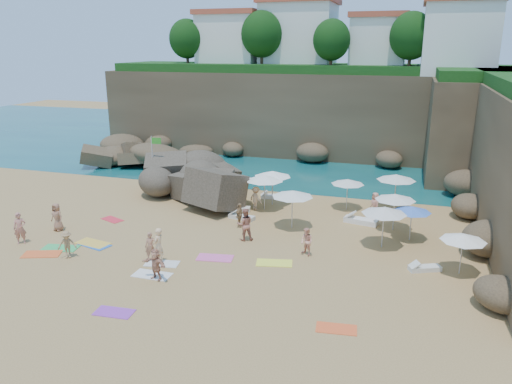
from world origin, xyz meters
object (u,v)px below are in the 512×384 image
(person_stand_2, at_px, (256,198))
(person_stand_5, at_px, (232,182))
(parasol_1, at_px, (265,178))
(parasol_2, at_px, (395,197))
(parasol_0, at_px, (234,177))
(person_stand_1, at_px, (245,224))
(person_stand_4, at_px, (375,204))
(person_stand_6, at_px, (158,246))
(rock_outcrop, at_px, (192,195))
(lounger_0, at_px, (236,209))
(person_stand_0, at_px, (20,228))
(flag_pole, at_px, (154,156))
(person_stand_3, at_px, (239,215))

(person_stand_2, height_order, person_stand_5, person_stand_2)
(parasol_1, bearing_deg, parasol_2, -9.93)
(parasol_0, distance_m, person_stand_1, 6.38)
(parasol_2, height_order, person_stand_5, parasol_2)
(person_stand_4, xyz_separation_m, person_stand_6, (-9.78, -10.56, 0.13))
(rock_outcrop, bearing_deg, lounger_0, -28.97)
(parasol_2, relative_size, person_stand_0, 1.32)
(parasol_0, height_order, person_stand_1, parasol_0)
(person_stand_2, bearing_deg, person_stand_6, 105.31)
(rock_outcrop, relative_size, lounger_0, 4.48)
(person_stand_2, xyz_separation_m, person_stand_5, (-2.88, 3.34, -0.01))
(person_stand_2, bearing_deg, person_stand_4, -144.93)
(rock_outcrop, xyz_separation_m, person_stand_2, (5.44, -1.74, 0.79))
(flag_pole, height_order, person_stand_5, flag_pole)
(person_stand_5, bearing_deg, person_stand_0, -142.82)
(person_stand_0, bearing_deg, person_stand_4, -5.21)
(person_stand_0, distance_m, person_stand_4, 21.10)
(parasol_0, relative_size, parasol_2, 1.01)
(parasol_0, distance_m, parasol_2, 10.64)
(lounger_0, height_order, person_stand_0, person_stand_0)
(parasol_0, height_order, person_stand_4, parasol_0)
(parasol_2, xyz_separation_m, lounger_0, (-10.08, 0.59, -1.91))
(person_stand_3, bearing_deg, parasol_1, -3.41)
(person_stand_0, height_order, person_stand_6, person_stand_6)
(person_stand_4, relative_size, person_stand_6, 0.86)
(parasol_0, relative_size, person_stand_4, 1.50)
(parasol_0, bearing_deg, person_stand_0, -132.41)
(person_stand_6, bearing_deg, person_stand_3, 163.94)
(rock_outcrop, distance_m, person_stand_5, 3.12)
(person_stand_6, bearing_deg, person_stand_5, -173.16)
(parasol_0, distance_m, parasol_1, 2.13)
(person_stand_1, bearing_deg, person_stand_6, 27.53)
(flag_pole, bearing_deg, person_stand_4, -4.46)
(parasol_1, distance_m, person_stand_4, 7.32)
(lounger_0, height_order, person_stand_6, person_stand_6)
(person_stand_0, distance_m, person_stand_5, 15.03)
(person_stand_3, height_order, person_stand_6, person_stand_6)
(person_stand_3, bearing_deg, flag_pole, 60.51)
(parasol_2, bearing_deg, person_stand_4, 119.69)
(parasol_0, xyz_separation_m, person_stand_3, (1.66, -3.78, -1.32))
(person_stand_2, bearing_deg, person_stand_3, 118.64)
(parasol_2, distance_m, lounger_0, 10.27)
(lounger_0, xyz_separation_m, person_stand_1, (2.20, -4.74, 0.80))
(person_stand_0, height_order, person_stand_3, person_stand_0)
(parasol_2, relative_size, person_stand_2, 1.49)
(rock_outcrop, bearing_deg, parasol_1, -14.03)
(rock_outcrop, height_order, parasol_2, parasol_2)
(parasol_1, bearing_deg, lounger_0, -152.09)
(rock_outcrop, xyz_separation_m, person_stand_6, (3.33, -11.32, 0.93))
(flag_pole, relative_size, person_stand_1, 2.19)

